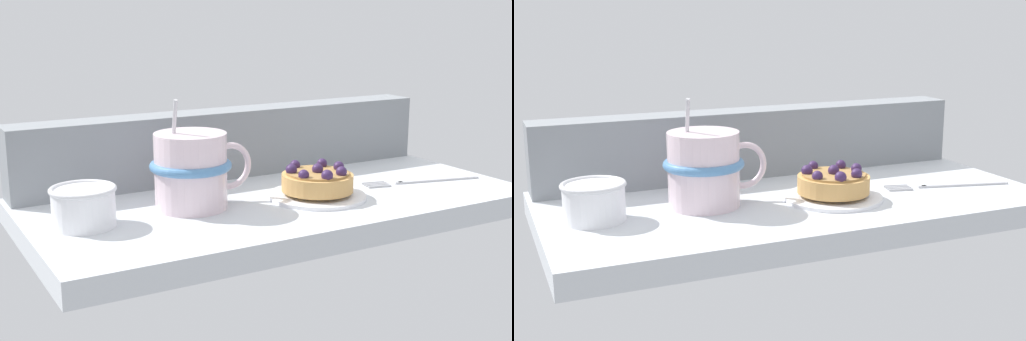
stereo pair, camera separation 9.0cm
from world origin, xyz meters
The scene contains 7 objects.
ground_plane centered at (0.00, 0.00, -1.51)cm, with size 66.55×32.94×3.02cm, color silver.
window_rail_back centered at (0.00, 13.52, 4.97)cm, with size 65.22×5.89×9.94cm, color gray.
dessert_plate centered at (4.07, -3.90, 0.46)cm, with size 13.05×13.05×0.99cm.
raspberry_tart centered at (4.06, -3.92, 2.40)cm, with size 9.54×9.54×3.70cm.
coffee_mug centered at (-12.33, -0.05, 4.92)cm, with size 13.80×10.35×14.03cm.
dessert_fork centered at (21.94, -4.43, 0.30)cm, with size 18.05×5.77×0.60cm.
sugar_bowl centered at (-26.51, -0.88, 2.53)cm, with size 7.77×7.77×4.77cm.
Camera 2 is at (-39.34, -82.13, 25.07)cm, focal length 49.00 mm.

